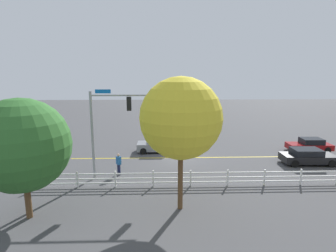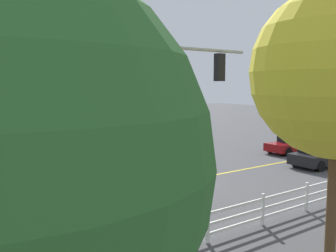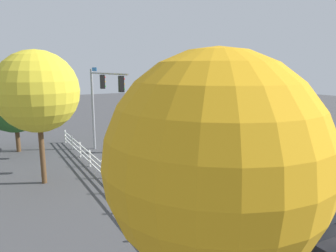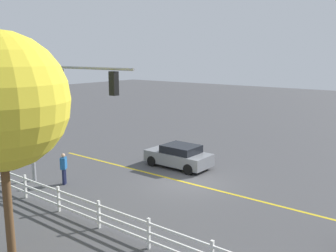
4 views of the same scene
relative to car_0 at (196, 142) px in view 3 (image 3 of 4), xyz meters
The scene contains 10 objects.
ground_plane 2.90m from the car_0, 133.07° to the left, with size 120.00×120.00×0.00m, color #444447.
lane_center_stripe 6.31m from the car_0, 160.85° to the left, with size 28.00×0.16×0.01m, color gold.
signal_assembly 8.33m from the car_0, 70.99° to the left, with size 7.65×0.38×6.63m.
car_0 is the anchor object (origin of this frame).
car_2 13.70m from the car_0, 162.29° to the left, with size 4.60×2.12×1.36m.
pedestrian 6.92m from the car_0, 64.29° to the left, with size 0.44×0.48×1.69m.
white_rail_fence 9.88m from the car_0, 119.91° to the left, with size 26.10×0.10×1.15m.
tree_0 12.66m from the car_0, 96.57° to the left, with size 4.55×4.55×7.59m.
tree_1 19.33m from the car_0, 145.64° to the left, with size 3.89×3.89×6.94m.
tree_2 14.63m from the car_0, 60.90° to the left, with size 4.93×4.93×6.52m.
Camera 3 is at (-17.64, 11.83, 6.58)m, focal length 32.68 mm.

